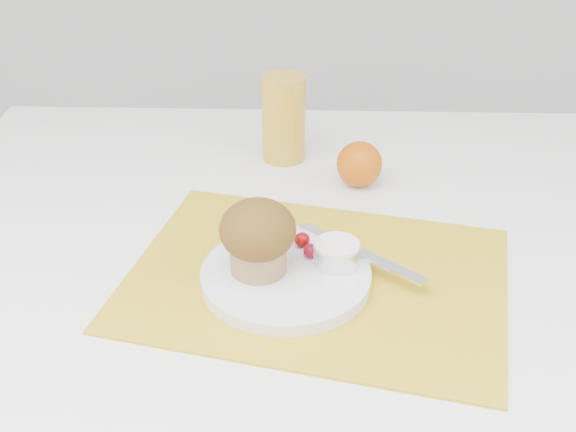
{
  "coord_description": "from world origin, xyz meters",
  "views": [
    {
      "loc": [
        -0.03,
        -0.81,
        1.28
      ],
      "look_at": [
        -0.06,
        -0.02,
        0.8
      ],
      "focal_mm": 45.0,
      "sensor_mm": 36.0,
      "label": 1
    }
  ],
  "objects_px": {
    "table": "(324,413)",
    "orange": "(359,164)",
    "muffin": "(258,236)",
    "plate": "(286,276)",
    "juice_glass": "(284,118)"
  },
  "relations": [
    {
      "from": "orange",
      "to": "muffin",
      "type": "bearing_deg",
      "value": -117.61
    },
    {
      "from": "orange",
      "to": "muffin",
      "type": "relative_size",
      "value": 0.75
    },
    {
      "from": "table",
      "to": "orange",
      "type": "bearing_deg",
      "value": 68.93
    },
    {
      "from": "table",
      "to": "plate",
      "type": "xyz_separation_m",
      "value": [
        -0.06,
        -0.15,
        0.39
      ]
    },
    {
      "from": "orange",
      "to": "muffin",
      "type": "height_order",
      "value": "muffin"
    },
    {
      "from": "table",
      "to": "juice_glass",
      "type": "height_order",
      "value": "juice_glass"
    },
    {
      "from": "orange",
      "to": "juice_glass",
      "type": "distance_m",
      "value": 0.15
    },
    {
      "from": "juice_glass",
      "to": "table",
      "type": "bearing_deg",
      "value": -69.65
    },
    {
      "from": "muffin",
      "to": "juice_glass",
      "type": "bearing_deg",
      "value": 87.13
    },
    {
      "from": "muffin",
      "to": "orange",
      "type": "bearing_deg",
      "value": 62.39
    },
    {
      "from": "plate",
      "to": "orange",
      "type": "relative_size",
      "value": 3.0
    },
    {
      "from": "plate",
      "to": "table",
      "type": "bearing_deg",
      "value": 68.38
    },
    {
      "from": "orange",
      "to": "muffin",
      "type": "distance_m",
      "value": 0.29
    },
    {
      "from": "table",
      "to": "muffin",
      "type": "height_order",
      "value": "muffin"
    },
    {
      "from": "orange",
      "to": "juice_glass",
      "type": "relative_size",
      "value": 0.5
    }
  ]
}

